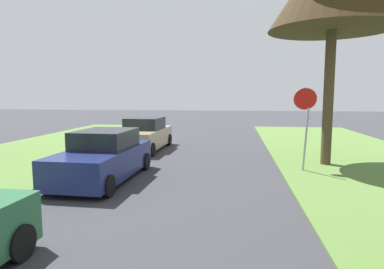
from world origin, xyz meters
name	(u,v)px	position (x,y,z in m)	size (l,w,h in m)	color
stop_sign_far	(305,111)	(4.40, 13.52, 2.14)	(0.82, 0.79, 2.90)	#9EA0A5
parked_sedan_navy	(103,157)	(-2.11, 11.51, 0.72)	(2.05, 4.45, 1.57)	navy
parked_sedan_tan	(144,135)	(-2.45, 17.42, 0.72)	(2.05, 4.45, 1.57)	tan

